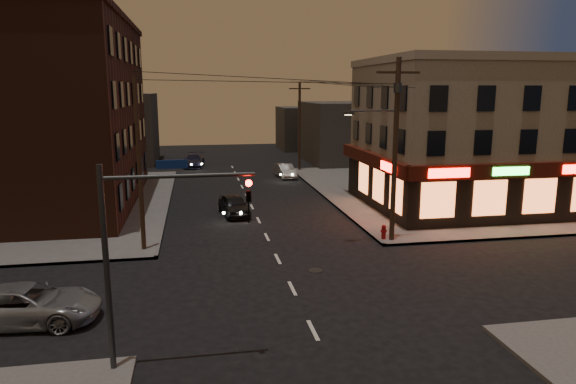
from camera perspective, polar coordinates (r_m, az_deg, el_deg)
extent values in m
plane|color=black|center=(22.60, 0.48, -10.67)|extent=(120.00, 120.00, 0.00)
cube|color=#514F4C|center=(46.01, 18.41, 0.23)|extent=(24.00, 28.00, 0.15)
cube|color=#514F4C|center=(42.86, -29.20, -1.43)|extent=(24.00, 28.00, 0.15)
cube|color=tan|center=(39.61, 20.09, 5.84)|extent=(15.00, 12.00, 10.00)
cube|color=tan|center=(39.52, 20.62, 13.43)|extent=(15.20, 12.20, 0.50)
cube|color=black|center=(35.09, 24.57, -0.58)|extent=(15.12, 0.25, 3.40)
cube|color=black|center=(36.89, 9.69, 0.83)|extent=(0.25, 12.12, 3.40)
cube|color=#43130A|center=(34.56, 25.10, 2.24)|extent=(15.60, 0.50, 0.90)
cube|color=#43130A|center=(36.51, 9.34, 3.60)|extent=(0.50, 12.60, 0.90)
cube|color=#FF140C|center=(31.57, 17.48, 2.02)|extent=(2.60, 0.06, 0.55)
cube|color=#26FF3F|center=(33.60, 23.55, 2.14)|extent=(2.40, 0.06, 0.50)
cube|color=#FF140C|center=(32.89, 11.09, 2.69)|extent=(0.06, 2.60, 0.55)
cube|color=orange|center=(34.62, 23.91, -0.51)|extent=(12.40, 0.08, 2.20)
cube|color=orange|center=(35.90, 10.00, 0.69)|extent=(0.08, 8.40, 2.20)
cube|color=#422015|center=(41.02, -25.43, 7.71)|extent=(12.00, 20.00, 13.00)
cube|color=#3F3D3A|center=(61.46, 6.80, 6.61)|extent=(10.00, 12.00, 7.00)
cube|color=#3F3D3A|center=(63.41, -18.57, 6.70)|extent=(9.00, 10.00, 8.00)
cube|color=#3F3D3A|center=(74.51, 2.15, 7.11)|extent=(8.00, 8.00, 6.00)
cylinder|color=#382619|center=(28.67, 11.81, 4.44)|extent=(0.28, 0.28, 10.00)
cube|color=#382619|center=(28.49, 12.16, 12.86)|extent=(2.40, 0.12, 0.12)
cylinder|color=#333538|center=(28.48, 12.09, 11.25)|extent=(0.44, 0.44, 0.50)
cylinder|color=#333538|center=(28.04, 9.50, 8.89)|extent=(2.60, 0.10, 0.10)
cube|color=#333538|center=(27.60, 6.72, 8.72)|extent=(0.60, 0.25, 0.18)
cube|color=#FFD88C|center=(27.61, 6.71, 8.52)|extent=(0.35, 0.15, 0.04)
cylinder|color=#382619|center=(53.80, 1.29, 7.26)|extent=(0.26, 0.26, 9.00)
cylinder|color=#382619|center=(27.51, -16.19, 2.90)|extent=(0.24, 0.24, 9.00)
cylinder|color=#333538|center=(16.12, -19.48, -8.42)|extent=(0.18, 0.18, 6.40)
cylinder|color=#333538|center=(15.20, -11.97, 1.74)|extent=(4.40, 0.12, 0.12)
imported|color=black|center=(15.35, -4.42, 0.15)|extent=(0.16, 0.20, 1.00)
sphere|color=#FF0C05|center=(15.19, -4.39, 0.99)|extent=(0.20, 0.20, 0.20)
cube|color=navy|center=(15.15, -12.78, 3.02)|extent=(0.90, 0.05, 0.25)
imported|color=gray|center=(21.50, -27.01, -11.09)|extent=(5.37, 2.83, 1.44)
imported|color=black|center=(35.24, -6.03, -1.45)|extent=(2.23, 4.36, 1.42)
imported|color=gray|center=(50.07, -0.31, 2.37)|extent=(1.86, 4.19, 1.33)
imported|color=black|center=(57.97, -10.40, 3.46)|extent=(2.51, 5.13, 1.43)
cylinder|color=maroon|center=(29.61, 10.58, -4.51)|extent=(0.30, 0.30, 0.66)
sphere|color=maroon|center=(29.51, 10.61, -3.83)|extent=(0.27, 0.27, 0.27)
cylinder|color=maroon|center=(29.58, 10.59, -4.27)|extent=(0.38, 0.23, 0.13)
cylinder|color=maroon|center=(29.58, 10.59, -4.27)|extent=(0.23, 0.38, 0.13)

